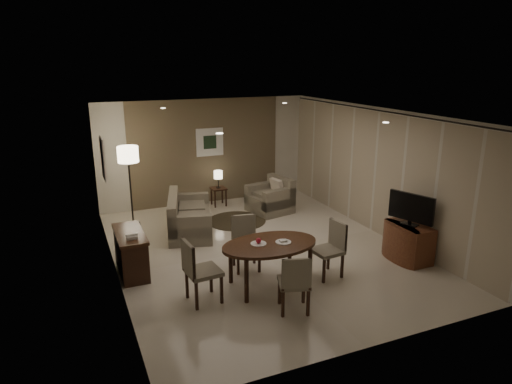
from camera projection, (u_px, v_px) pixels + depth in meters
name	position (u px, v px, depth m)	size (l,w,h in m)	color
room_shell	(252.00, 180.00, 9.07)	(5.50, 7.00, 2.70)	beige
taupe_accent	(206.00, 152.00, 11.79)	(3.96, 0.03, 2.70)	brown
curtain_wall	(375.00, 173.00, 9.74)	(0.08, 6.70, 2.58)	#B8A590
curtain_rod	(380.00, 111.00, 9.36)	(0.03, 0.03, 6.80)	black
art_back_frame	(210.00, 142.00, 11.73)	(0.72, 0.03, 0.72)	silver
art_back_canvas	(210.00, 142.00, 11.72)	(0.34, 0.01, 0.34)	black
art_left_frame	(103.00, 159.00, 8.60)	(0.03, 0.60, 0.80)	silver
art_left_canvas	(104.00, 159.00, 8.61)	(0.01, 0.46, 0.64)	gray
downlight_nl	(220.00, 133.00, 6.22)	(0.10, 0.10, 0.01)	white
downlight_nr	(386.00, 123.00, 7.28)	(0.10, 0.10, 0.01)	white
downlight_fl	(163.00, 108.00, 9.40)	(0.10, 0.10, 0.01)	white
downlight_fr	(285.00, 103.00, 10.46)	(0.10, 0.10, 0.01)	white
console_desk	(131.00, 253.00, 8.05)	(0.48, 1.20, 0.75)	#482817
telephone	(132.00, 236.00, 7.66)	(0.20, 0.14, 0.09)	white
tv_cabinet	(409.00, 242.00, 8.58)	(0.48, 0.90, 0.70)	brown
flat_tv	(411.00, 208.00, 8.38)	(0.06, 0.88, 0.60)	black
dining_table	(270.00, 265.00, 7.56)	(1.62, 1.02, 0.76)	#482817
chair_near	(294.00, 282.00, 6.80)	(0.45, 0.45, 0.94)	gray
chair_far	(246.00, 244.00, 8.14)	(0.46, 0.46, 0.96)	gray
chair_left	(203.00, 271.00, 7.05)	(0.50, 0.50, 1.03)	gray
chair_right	(327.00, 250.00, 7.88)	(0.47, 0.47, 0.97)	gray
plate_a	(259.00, 244.00, 7.42)	(0.26, 0.26, 0.02)	white
plate_b	(283.00, 242.00, 7.49)	(0.26, 0.26, 0.02)	white
fruit_apple	(259.00, 241.00, 7.41)	(0.09, 0.09, 0.09)	#AD1324
napkin	(283.00, 241.00, 7.48)	(0.12, 0.08, 0.03)	white
round_rug	(237.00, 221.00, 10.71)	(1.36, 1.36, 0.01)	#3A3221
sofa	(190.00, 214.00, 9.92)	(0.89, 1.77, 0.83)	gray
armchair	(270.00, 195.00, 11.25)	(0.95, 0.89, 0.84)	gray
side_table	(219.00, 197.00, 11.79)	(0.37, 0.37, 0.47)	black
table_lamp	(218.00, 178.00, 11.65)	(0.22, 0.22, 0.50)	#FFEAC1
floor_lamp	(130.00, 186.00, 10.24)	(0.46, 0.46, 1.82)	#FFE5B7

